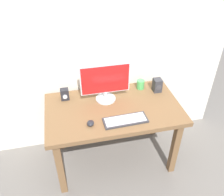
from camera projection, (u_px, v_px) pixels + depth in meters
name	position (u px, v px, depth m)	size (l,w,h in m)	color
ground_plane	(113.00, 158.00, 2.90)	(6.00, 6.00, 0.00)	slate
wall_back	(104.00, 23.00, 2.35)	(2.84, 0.04, 3.00)	silver
desk	(113.00, 115.00, 2.50)	(1.37, 0.78, 0.78)	brown
monitor	(105.00, 82.00, 2.43)	(0.51, 0.21, 0.41)	silver
keyboard_primary	(125.00, 120.00, 2.27)	(0.42, 0.17, 0.02)	#333338
mouse	(91.00, 123.00, 2.22)	(0.07, 0.08, 0.04)	#232328
speaker_right	(157.00, 85.00, 2.63)	(0.09, 0.10, 0.15)	#333338
audio_controller	(65.00, 94.00, 2.52)	(0.09, 0.08, 0.13)	#232328
coffee_mug	(141.00, 84.00, 2.69)	(0.08, 0.08, 0.10)	#4CB259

